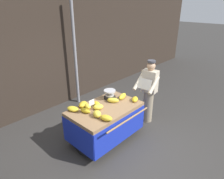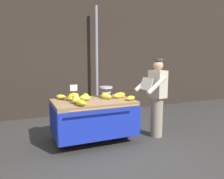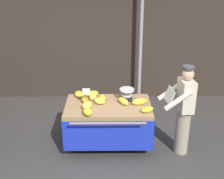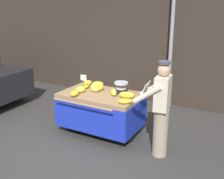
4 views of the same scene
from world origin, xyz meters
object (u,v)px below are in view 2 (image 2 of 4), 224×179
Objects in this scene: banana_bunch_1 at (81,103)px; banana_cart at (93,112)px; street_pole at (97,62)px; weighing_scale at (106,92)px; banana_bunch_7 at (106,96)px; banana_bunch_9 at (74,95)px; price_sign at (74,89)px; banana_bunch_2 at (86,96)px; banana_bunch_3 at (131,98)px; banana_bunch_4 at (76,100)px; vendor_person at (157,97)px; banana_bunch_6 at (76,97)px; banana_bunch_10 at (70,98)px; banana_bunch_8 at (61,97)px; banana_bunch_0 at (120,95)px; banana_bunch_5 at (85,98)px.

banana_cart is at bearing 47.17° from banana_bunch_1.
street_pole is 1.97m from weighing_scale.
banana_bunch_7 reaches higher than banana_bunch_9.
price_sign is 1.67× the size of banana_bunch_2.
banana_bunch_9 is (-1.01, 0.68, 0.01)m from banana_bunch_3.
vendor_person is (1.75, -0.09, -0.06)m from banana_bunch_4.
street_pole is at bearing 64.76° from banana_bunch_1.
street_pole is at bearing 58.87° from banana_bunch_6.
weighing_scale is at bearing 4.81° from banana_bunch_2.
banana_bunch_9 reaches higher than banana_bunch_10.
banana_bunch_1 is at bearing -83.64° from banana_bunch_4.
banana_bunch_2 is 0.98× the size of banana_bunch_6.
banana_bunch_10 is at bearing -63.61° from banana_bunch_8.
banana_bunch_0 is at bearing 110.57° from banana_bunch_3.
banana_bunch_7 is 1.09× the size of banana_bunch_9.
banana_bunch_4 is at bearing -154.25° from weighing_scale.
banana_bunch_9 is (0.05, 0.78, 0.00)m from banana_bunch_1.
banana_bunch_5 is at bearing 157.97° from banana_bunch_3.
street_pole reaches higher than banana_bunch_0.
weighing_scale is 1.10× the size of banana_bunch_9.
banana_bunch_5 is (0.20, 0.44, -0.00)m from banana_bunch_1.
banana_bunch_2 is at bearing 4.38° from banana_bunch_10.
banana_bunch_3 is 0.89× the size of banana_bunch_8.
banana_bunch_2 is at bearing 161.03° from banana_bunch_7.
banana_bunch_6 is at bearing 163.20° from vendor_person.
banana_bunch_8 is at bearing 151.49° from banana_bunch_3.
price_sign is 1.61× the size of banana_bunch_4.
street_pole is 1.96× the size of banana_cart.
street_pole is 11.37× the size of weighing_scale.
banana_bunch_5 is at bearing 161.99° from banana_cart.
banana_bunch_7 is at bearing 15.30° from banana_bunch_4.
banana_cart is 6.49× the size of banana_bunch_3.
banana_bunch_2 is 0.81× the size of banana_bunch_3.
price_sign is 0.23m from banana_bunch_4.
banana_cart is 0.55m from weighing_scale.
banana_bunch_1 is (-1.14, -2.42, -0.66)m from street_pole.
banana_bunch_2 is 0.12m from banana_bunch_5.
banana_bunch_10 is at bearing 172.22° from banana_bunch_0.
banana_bunch_5 is at bearing 65.65° from banana_bunch_1.
banana_bunch_0 reaches higher than banana_bunch_10.
banana_bunch_6 is (-0.18, 0.08, -0.01)m from banana_bunch_2.
banana_bunch_0 is at bearing -0.20° from banana_cart.
weighing_scale is 0.61m from banana_bunch_3.
banana_bunch_6 is at bearing 124.12° from banana_bunch_5.
banana_bunch_5 is (-0.16, 0.05, 0.29)m from banana_cart.
banana_bunch_1 is 1.25× the size of banana_bunch_6.
banana_bunch_9 is at bearing 86.33° from banana_bunch_1.
banana_cart is 0.95× the size of vendor_person.
weighing_scale reaches higher than banana_bunch_5.
banana_bunch_0 and banana_bunch_2 have the same top height.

